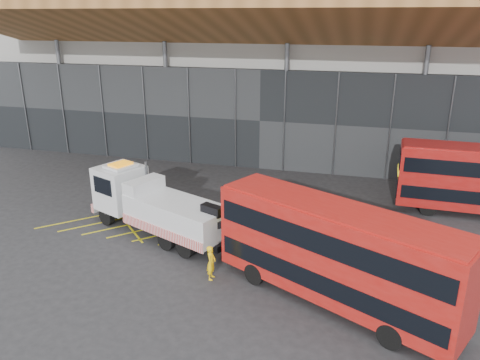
% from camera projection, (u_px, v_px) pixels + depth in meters
% --- Properties ---
extents(ground_plane, '(120.00, 120.00, 0.00)m').
position_uv_depth(ground_plane, '(187.00, 220.00, 28.94)').
color(ground_plane, '#28282A').
extents(road_markings, '(21.56, 7.16, 0.01)m').
position_uv_depth(road_markings, '(224.00, 224.00, 28.35)').
color(road_markings, yellow).
rests_on(road_markings, ground_plane).
extents(construction_building, '(55.00, 23.97, 18.00)m').
position_uv_depth(construction_building, '(277.00, 50.00, 42.23)').
color(construction_building, '#999993').
rests_on(construction_building, ground_plane).
extents(recovery_truck, '(10.54, 6.00, 3.78)m').
position_uv_depth(recovery_truck, '(154.00, 205.00, 26.69)').
color(recovery_truck, black).
rests_on(recovery_truck, ground_plane).
extents(bus_towed, '(11.02, 7.30, 4.51)m').
position_uv_depth(bus_towed, '(335.00, 251.00, 19.84)').
color(bus_towed, '#AD140F').
rests_on(bus_towed, ground_plane).
extents(worker, '(0.45, 0.65, 1.73)m').
position_uv_depth(worker, '(211.00, 263.00, 22.24)').
color(worker, yellow).
rests_on(worker, ground_plane).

